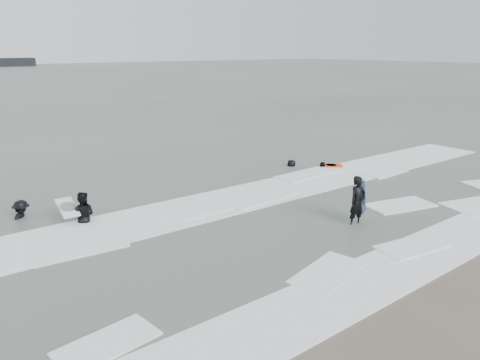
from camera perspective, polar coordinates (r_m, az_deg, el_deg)
ground at (r=12.21m, az=14.62°, el=-10.11°), size 320.00×320.00×0.00m
surfer_centre at (r=14.75m, az=13.93°, el=-5.43°), size 0.61×0.43×1.58m
surfer_wading at (r=15.33m, az=-18.51°, el=-4.99°), size 0.96×0.91×1.56m
surfer_breaker at (r=16.39m, az=-25.01°, el=-4.34°), size 1.05×1.07×1.48m
surfer_right_near at (r=21.20m, az=10.00°, el=1.30°), size 0.77×0.94×1.49m
surfer_right_far at (r=21.40m, az=6.28°, el=1.58°), size 0.81×0.87×1.49m
surf_foam at (r=14.53m, az=3.13°, el=-5.14°), size 30.03×9.06×0.09m
bodyboards at (r=16.56m, az=2.86°, el=-0.80°), size 12.50×6.02×1.25m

